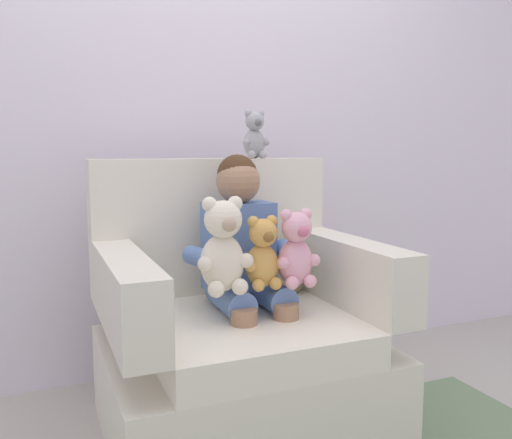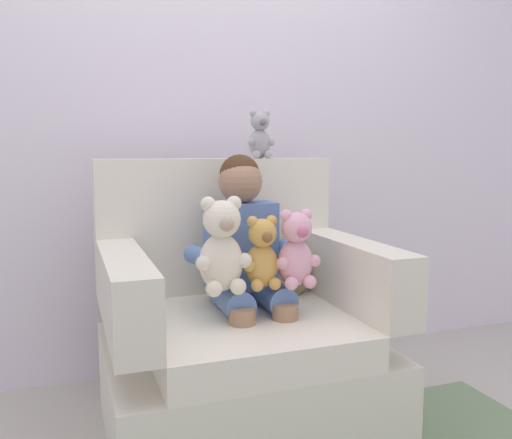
{
  "view_description": "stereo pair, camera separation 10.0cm",
  "coord_description": "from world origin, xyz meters",
  "px_view_note": "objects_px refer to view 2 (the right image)",
  "views": [
    {
      "loc": [
        -0.69,
        -1.78,
        1.06
      ],
      "look_at": [
        0.04,
        -0.05,
        0.81
      ],
      "focal_mm": 37.39,
      "sensor_mm": 36.0,
      "label": 1
    },
    {
      "loc": [
        -0.6,
        -1.82,
        1.06
      ],
      "look_at": [
        0.04,
        -0.05,
        0.81
      ],
      "focal_mm": 37.39,
      "sensor_mm": 36.0,
      "label": 2
    }
  ],
  "objects_px": {
    "armchair": "(239,340)",
    "plush_cream": "(222,248)",
    "plush_grey_on_backrest": "(260,136)",
    "plush_pink": "(296,251)",
    "throw_pillow": "(285,272)",
    "seated_child": "(246,252)",
    "plush_honey": "(262,255)"
  },
  "relations": [
    {
      "from": "plush_grey_on_backrest",
      "to": "throw_pillow",
      "type": "bearing_deg",
      "value": -72.07
    },
    {
      "from": "armchair",
      "to": "plush_cream",
      "type": "distance_m",
      "value": 0.42
    },
    {
      "from": "plush_pink",
      "to": "seated_child",
      "type": "bearing_deg",
      "value": 116.31
    },
    {
      "from": "armchair",
      "to": "plush_cream",
      "type": "height_order",
      "value": "armchair"
    },
    {
      "from": "throw_pillow",
      "to": "armchair",
      "type": "bearing_deg",
      "value": -154.44
    },
    {
      "from": "plush_cream",
      "to": "throw_pillow",
      "type": "xyz_separation_m",
      "value": [
        0.34,
        0.25,
        -0.16
      ]
    },
    {
      "from": "seated_child",
      "to": "plush_honey",
      "type": "relative_size",
      "value": 3.17
    },
    {
      "from": "plush_cream",
      "to": "plush_honey",
      "type": "distance_m",
      "value": 0.15
    },
    {
      "from": "plush_cream",
      "to": "throw_pillow",
      "type": "bearing_deg",
      "value": 58.43
    },
    {
      "from": "plush_cream",
      "to": "plush_honey",
      "type": "relative_size",
      "value": 1.28
    },
    {
      "from": "plush_cream",
      "to": "plush_honey",
      "type": "xyz_separation_m",
      "value": [
        0.15,
        0.0,
        -0.03
      ]
    },
    {
      "from": "armchair",
      "to": "seated_child",
      "type": "relative_size",
      "value": 1.24
    },
    {
      "from": "plush_grey_on_backrest",
      "to": "plush_pink",
      "type": "bearing_deg",
      "value": -87.92
    },
    {
      "from": "seated_child",
      "to": "plush_cream",
      "type": "distance_m",
      "value": 0.21
    },
    {
      "from": "plush_cream",
      "to": "plush_honey",
      "type": "height_order",
      "value": "plush_cream"
    },
    {
      "from": "throw_pillow",
      "to": "plush_cream",
      "type": "bearing_deg",
      "value": -144.0
    },
    {
      "from": "seated_child",
      "to": "plush_cream",
      "type": "xyz_separation_m",
      "value": [
        -0.14,
        -0.15,
        0.05
      ]
    },
    {
      "from": "plush_honey",
      "to": "armchair",
      "type": "bearing_deg",
      "value": 88.94
    },
    {
      "from": "armchair",
      "to": "plush_pink",
      "type": "xyz_separation_m",
      "value": [
        0.17,
        -0.15,
        0.36
      ]
    },
    {
      "from": "plush_grey_on_backrest",
      "to": "throw_pillow",
      "type": "relative_size",
      "value": 0.8
    },
    {
      "from": "armchair",
      "to": "plush_honey",
      "type": "distance_m",
      "value": 0.38
    },
    {
      "from": "armchair",
      "to": "plush_cream",
      "type": "bearing_deg",
      "value": -127.67
    },
    {
      "from": "plush_honey",
      "to": "throw_pillow",
      "type": "distance_m",
      "value": 0.34
    },
    {
      "from": "seated_child",
      "to": "plush_honey",
      "type": "distance_m",
      "value": 0.15
    },
    {
      "from": "plush_grey_on_backrest",
      "to": "throw_pillow",
      "type": "height_order",
      "value": "plush_grey_on_backrest"
    },
    {
      "from": "throw_pillow",
      "to": "plush_pink",
      "type": "bearing_deg",
      "value": -104.78
    },
    {
      "from": "armchair",
      "to": "seated_child",
      "type": "height_order",
      "value": "seated_child"
    },
    {
      "from": "plush_cream",
      "to": "throw_pillow",
      "type": "height_order",
      "value": "plush_cream"
    },
    {
      "from": "armchair",
      "to": "plush_honey",
      "type": "bearing_deg",
      "value": -70.99
    },
    {
      "from": "plush_cream",
      "to": "seated_child",
      "type": "bearing_deg",
      "value": 70.08
    },
    {
      "from": "seated_child",
      "to": "plush_grey_on_backrest",
      "type": "xyz_separation_m",
      "value": [
        0.16,
        0.29,
        0.44
      ]
    },
    {
      "from": "plush_cream",
      "to": "throw_pillow",
      "type": "relative_size",
      "value": 1.28
    }
  ]
}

